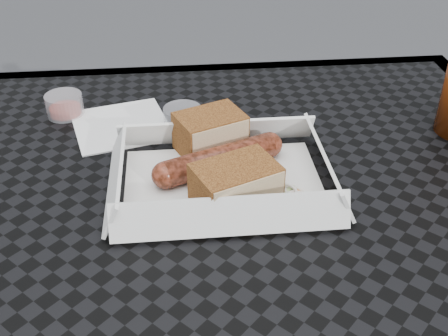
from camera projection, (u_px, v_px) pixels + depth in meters
name	position (u px, v px, depth m)	size (l,w,h in m)	color
patio_table	(231.00, 274.00, 0.62)	(0.80, 0.80, 0.74)	black
food_tray	(223.00, 184.00, 0.63)	(0.22, 0.15, 0.00)	white
bratwurst	(219.00, 159.00, 0.64)	(0.16, 0.08, 0.03)	maroon
bread_near	(210.00, 133.00, 0.67)	(0.08, 0.06, 0.05)	brown
bread_far	(236.00, 184.00, 0.59)	(0.09, 0.06, 0.04)	brown
veg_garnish	(288.00, 196.00, 0.61)	(0.03, 0.03, 0.00)	#FB5D0A
napkin	(121.00, 125.00, 0.74)	(0.12, 0.12, 0.00)	white
condiment_cup_sauce	(64.00, 105.00, 0.76)	(0.05, 0.05, 0.03)	maroon
condiment_cup_empty	(183.00, 118.00, 0.73)	(0.05, 0.05, 0.03)	silver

